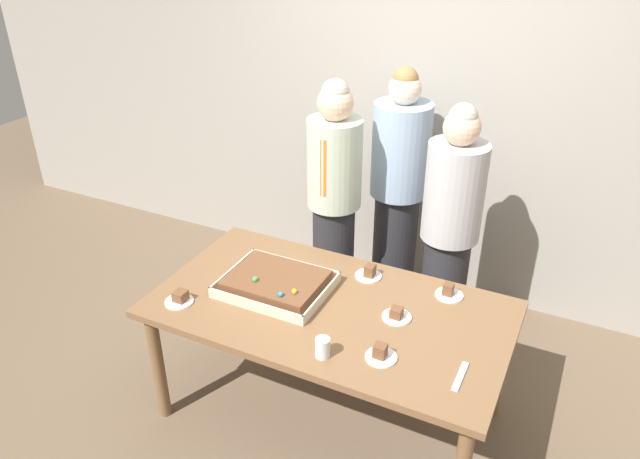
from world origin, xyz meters
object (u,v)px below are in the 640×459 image
(plated_slice_far_right, at_px, (449,292))
(person_striped_tie_right, at_px, (398,192))
(plated_slice_center_front, at_px, (369,273))
(cake_server_utensil, at_px, (460,376))
(party_table, at_px, (330,318))
(person_serving_front, at_px, (450,232))
(plated_slice_near_left, at_px, (381,354))
(person_green_shirt_behind, at_px, (334,206))
(plated_slice_far_left, at_px, (397,315))
(plated_slice_near_right, at_px, (180,299))
(sheet_cake, at_px, (276,283))
(drink_cup_nearest, at_px, (323,348))

(plated_slice_far_right, xyz_separation_m, person_striped_tie_right, (-0.59, 0.83, 0.11))
(plated_slice_center_front, relative_size, cake_server_utensil, 0.75)
(cake_server_utensil, bearing_deg, plated_slice_far_right, 110.31)
(party_table, bearing_deg, person_serving_front, 65.97)
(plated_slice_far_right, relative_size, person_striped_tie_right, 0.09)
(plated_slice_near_left, distance_m, plated_slice_center_front, 0.68)
(person_serving_front, bearing_deg, plated_slice_near_left, 39.69)
(party_table, bearing_deg, person_green_shirt_behind, 113.72)
(plated_slice_near_left, distance_m, person_green_shirt_behind, 1.30)
(plated_slice_center_front, bearing_deg, cake_server_utensil, -40.57)
(plated_slice_far_left, xyz_separation_m, person_serving_front, (0.04, 0.81, 0.08))
(plated_slice_far_right, relative_size, plated_slice_center_front, 1.00)
(party_table, relative_size, person_green_shirt_behind, 1.08)
(party_table, height_order, cake_server_utensil, cake_server_utensil)
(plated_slice_near_left, height_order, person_serving_front, person_serving_front)
(plated_slice_near_right, height_order, person_striped_tie_right, person_striped_tie_right)
(person_serving_front, bearing_deg, plated_slice_far_right, 55.80)
(plated_slice_far_right, xyz_separation_m, cake_server_utensil, (0.22, -0.59, -0.02))
(plated_slice_near_right, height_order, plated_slice_far_left, same)
(plated_slice_near_right, relative_size, person_serving_front, 0.09)
(party_table, relative_size, cake_server_utensil, 9.25)
(person_serving_front, bearing_deg, sheet_cake, 0.02)
(plated_slice_far_right, height_order, person_serving_front, person_serving_front)
(person_green_shirt_behind, height_order, person_striped_tie_right, person_striped_tie_right)
(plated_slice_center_front, height_order, person_green_shirt_behind, person_green_shirt_behind)
(plated_slice_center_front, height_order, cake_server_utensil, plated_slice_center_front)
(plated_slice_far_right, relative_size, drink_cup_nearest, 1.50)
(person_green_shirt_behind, bearing_deg, sheet_cake, 0.01)
(person_green_shirt_behind, xyz_separation_m, person_striped_tie_right, (0.29, 0.39, -0.01))
(plated_slice_far_right, bearing_deg, party_table, -145.42)
(plated_slice_far_right, distance_m, plated_slice_center_front, 0.45)
(plated_slice_near_left, distance_m, plated_slice_far_left, 0.32)
(person_serving_front, bearing_deg, person_striped_tie_right, -86.74)
(plated_slice_near_left, relative_size, plated_slice_near_right, 1.00)
(plated_slice_far_right, distance_m, person_serving_front, 0.53)
(drink_cup_nearest, bearing_deg, person_green_shirt_behind, 112.70)
(party_table, xyz_separation_m, plated_slice_near_left, (0.38, -0.26, 0.10))
(plated_slice_far_right, distance_m, person_striped_tie_right, 1.03)
(party_table, xyz_separation_m, person_green_shirt_behind, (-0.35, 0.81, 0.22))
(party_table, distance_m, person_striped_tie_right, 1.22)
(party_table, distance_m, cake_server_utensil, 0.78)
(drink_cup_nearest, distance_m, person_striped_tie_right, 1.58)
(person_striped_tie_right, bearing_deg, plated_slice_center_front, 21.98)
(plated_slice_near_right, bearing_deg, plated_slice_far_left, 19.11)
(plated_slice_far_left, relative_size, person_green_shirt_behind, 0.09)
(plated_slice_near_right, distance_m, person_striped_tie_right, 1.65)
(party_table, relative_size, plated_slice_far_left, 12.33)
(sheet_cake, distance_m, person_serving_front, 1.11)
(party_table, xyz_separation_m, plated_slice_far_right, (0.53, 0.36, 0.10))
(plated_slice_center_front, distance_m, person_green_shirt_behind, 0.64)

